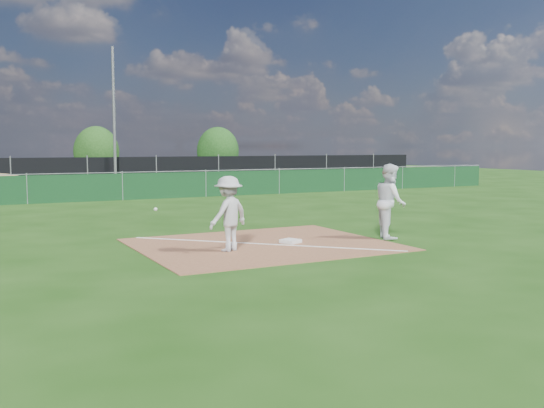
{
  "coord_description": "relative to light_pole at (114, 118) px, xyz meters",
  "views": [
    {
      "loc": [
        -6.63,
        -12.15,
        2.42
      ],
      "look_at": [
        0.26,
        1.0,
        1.0
      ],
      "focal_mm": 40.0,
      "sensor_mm": 36.0,
      "label": 1
    }
  ],
  "objects": [
    {
      "name": "green_fence",
      "position": [
        -1.5,
        -7.7,
        -3.4
      ],
      "size": [
        44.0,
        0.05,
        1.2
      ],
      "primitive_type": "cube",
      "color": "#0E3418",
      "rests_on": "ground"
    },
    {
      "name": "car_right",
      "position": [
        4.6,
        4.24,
        -3.27
      ],
      "size": [
        5.32,
        3.25,
        1.44
      ],
      "primitive_type": "imported",
      "rotation": [
        0.0,
        0.0,
        1.31
      ],
      "color": "black",
      "rests_on": "parking_lot"
    },
    {
      "name": "play_at_first",
      "position": [
        -2.63,
        -22.19,
        -3.12
      ],
      "size": [
        2.43,
        1.03,
        1.72
      ],
      "color": "silver",
      "rests_on": "infield_dirt"
    },
    {
      "name": "first_base",
      "position": [
        -0.79,
        -21.84,
        -3.94
      ],
      "size": [
        0.54,
        0.54,
        0.09
      ],
      "primitive_type": "cube",
      "rotation": [
        0.0,
        0.0,
        0.4
      ],
      "color": "white",
      "rests_on": "infield_dirt"
    },
    {
      "name": "car_mid",
      "position": [
        -3.66,
        4.87,
        -3.19
      ],
      "size": [
        5.09,
        3.55,
        1.59
      ],
      "primitive_type": "imported",
      "rotation": [
        0.0,
        0.0,
        1.14
      ],
      "color": "black",
      "rests_on": "parking_lot"
    },
    {
      "name": "foul_line",
      "position": [
        -1.5,
        -21.7,
        -3.98
      ],
      "size": [
        5.01,
        5.01,
        0.01
      ],
      "primitive_type": "cube",
      "rotation": [
        0.0,
        0.0,
        0.79
      ],
      "color": "white",
      "rests_on": "infield_dirt"
    },
    {
      "name": "runner",
      "position": [
        1.95,
        -22.3,
        -3.02
      ],
      "size": [
        1.08,
        1.18,
        1.97
      ],
      "primitive_type": "imported",
      "rotation": [
        0.0,
        0.0,
        1.13
      ],
      "color": "white",
      "rests_on": "ground"
    },
    {
      "name": "light_pole",
      "position": [
        0.0,
        0.0,
        0.0
      ],
      "size": [
        0.16,
        0.16,
        8.0
      ],
      "primitive_type": "cylinder",
      "color": "slate",
      "rests_on": "ground"
    },
    {
      "name": "black_fence",
      "position": [
        -1.5,
        0.3,
        -3.1
      ],
      "size": [
        46.0,
        0.04,
        1.8
      ],
      "primitive_type": "cube",
      "color": "black",
      "rests_on": "ground"
    },
    {
      "name": "infield_dirt",
      "position": [
        -1.5,
        -21.7,
        -3.99
      ],
      "size": [
        6.0,
        5.0,
        0.02
      ],
      "primitive_type": "cube",
      "color": "brown",
      "rests_on": "ground"
    },
    {
      "name": "parking_lot",
      "position": [
        -1.5,
        5.3,
        -4.0
      ],
      "size": [
        46.0,
        9.0,
        0.01
      ],
      "primitive_type": "cube",
      "color": "black",
      "rests_on": "ground"
    },
    {
      "name": "tree_right",
      "position": [
        10.45,
        9.89,
        -1.97
      ],
      "size": [
        3.33,
        3.33,
        3.95
      ],
      "color": "#382316",
      "rests_on": "ground"
    },
    {
      "name": "ground",
      "position": [
        -1.5,
        -12.7,
        -4.0
      ],
      "size": [
        90.0,
        90.0,
        0.0
      ],
      "primitive_type": "plane",
      "color": "#183F0D",
      "rests_on": "ground"
    },
    {
      "name": "tree_mid",
      "position": [
        1.18,
        10.88,
        -1.99
      ],
      "size": [
        3.29,
        3.29,
        3.9
      ],
      "color": "#382316",
      "rests_on": "ground"
    }
  ]
}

